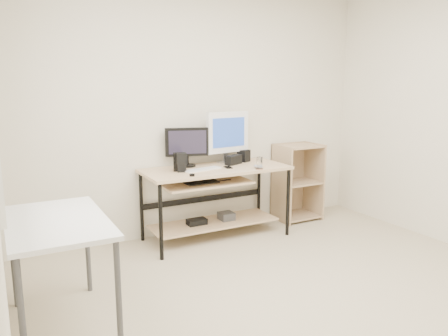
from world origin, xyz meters
TOP-DOWN VIEW (x-y plane):
  - room at (-0.14, 0.04)m, footprint 4.01×4.01m
  - desk at (-0.03, 1.66)m, footprint 1.50×0.65m
  - side_table at (-1.68, 0.60)m, footprint 0.60×1.00m
  - shelf_unit at (1.15, 1.82)m, footprint 0.50×0.40m
  - black_monitor at (-0.23, 1.86)m, footprint 0.43×0.18m
  - white_imac at (0.24, 1.83)m, footprint 0.52×0.17m
  - keyboard at (-0.17, 1.61)m, footprint 0.41×0.19m
  - mouse at (0.37, 1.44)m, footprint 0.11×0.13m
  - center_speaker at (0.25, 1.74)m, footprint 0.21×0.16m
  - speaker_left at (-0.39, 1.63)m, footprint 0.11×0.11m
  - speaker_right at (0.44, 1.83)m, footprint 0.14×0.14m
  - audio_controller at (-0.40, 1.68)m, footprint 0.11×0.08m
  - volume_puck at (-0.38, 1.40)m, footprint 0.07×0.07m
  - smartphone at (0.11, 1.60)m, footprint 0.08×0.13m
  - coaster at (0.35, 1.38)m, footprint 0.09×0.09m
  - drinking_glass at (0.35, 1.38)m, footprint 0.07×0.07m

SIDE VIEW (x-z plane):
  - shelf_unit at x=1.15m, z-range 0.00..0.90m
  - desk at x=-0.03m, z-range 0.16..0.91m
  - side_table at x=-1.68m, z-range 0.30..1.05m
  - coaster at x=0.35m, z-range 0.75..0.76m
  - smartphone at x=0.11m, z-range 0.75..0.76m
  - keyboard at x=-0.17m, z-range 0.75..0.76m
  - volume_puck at x=-0.38m, z-range 0.75..0.77m
  - mouse at x=0.37m, z-range 0.75..0.79m
  - center_speaker at x=0.25m, z-range 0.75..0.85m
  - speaker_right at x=0.44m, z-range 0.75..0.88m
  - drinking_glass at x=0.35m, z-range 0.76..0.88m
  - audio_controller at x=-0.40m, z-range 0.75..0.93m
  - speaker_left at x=-0.39m, z-range 0.75..0.94m
  - black_monitor at x=-0.23m, z-range 0.78..1.18m
  - white_imac at x=0.24m, z-range 0.79..1.35m
  - room at x=-0.14m, z-range 0.01..2.63m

